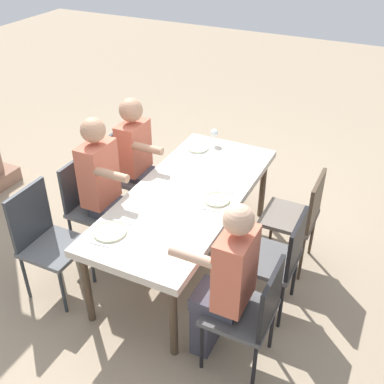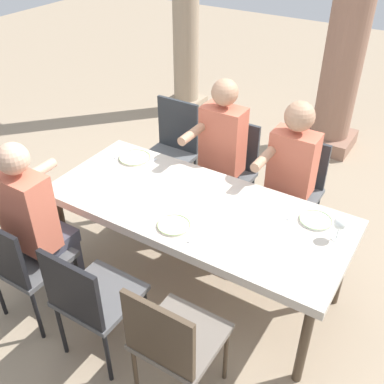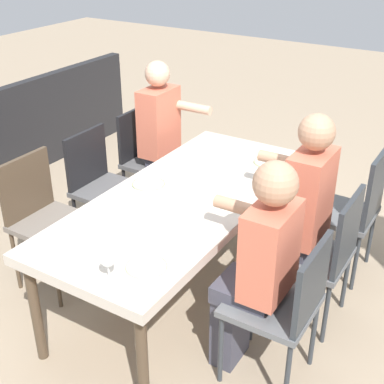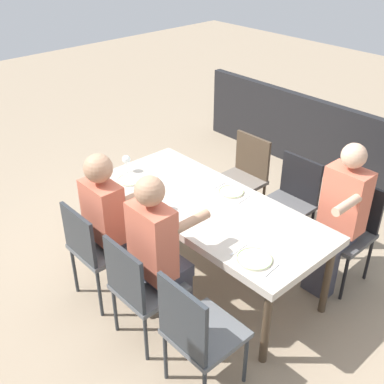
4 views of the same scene
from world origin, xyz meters
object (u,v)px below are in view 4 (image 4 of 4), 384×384
Objects in this scene: chair_west_north at (196,330)px; diner_guest_third at (160,251)px; diner_man_white at (111,220)px; plate_1 at (231,192)px; chair_east_north at (95,246)px; chair_mid_north at (140,285)px; wine_glass_2 at (126,160)px; chair_west_south at (348,226)px; chair_east_south at (243,174)px; plate_0 at (254,259)px; diner_woman_green at (339,216)px; dining_table at (208,210)px; chair_mid_south at (291,198)px; plate_2 at (129,180)px.

diner_guest_third is at bearing -18.38° from chair_west_north.
diner_man_white is 6.04× the size of plate_1.
chair_east_north is at bearing 17.63° from diner_guest_third.
chair_east_north is 0.65m from diner_guest_third.
wine_glass_2 is (1.11, -0.71, 0.33)m from chair_mid_north.
chair_west_south is at bearing -111.02° from diner_guest_third.
chair_east_south is 1.61m from plate_0.
chair_west_south is 0.67× the size of diner_woman_green.
diner_man_white is at bearing -8.69° from chair_west_north.
chair_west_south is 1.83m from chair_mid_north.
diner_man_white is at bearing 20.75° from plate_0.
plate_0 is 1.56× the size of wine_glass_2.
chair_mid_north reaches higher than chair_west_south.
diner_man_white reaches higher than chair_west_north.
dining_table is 0.91m from chair_mid_north.
chair_west_north is 3.82× the size of plate_0.
chair_mid_south is at bearing -110.58° from diner_man_white.
chair_west_south is at bearing -149.12° from wine_glass_2.
chair_west_south is at bearing -143.24° from plate_1.
diner_guest_third is at bearing 110.96° from chair_east_south.
diner_woman_green is at bearing -139.87° from dining_table.
chair_east_north is 1.95m from diner_woman_green.
chair_mid_north is at bearing 89.15° from diner_guest_third.
chair_east_north is 1.28m from plate_0.
diner_woman_green is at bearing 162.21° from chair_mid_south.
chair_west_north is 1.06× the size of chair_mid_south.
plate_2 is 1.32× the size of wine_glass_2.
diner_man_white reaches higher than plate_2.
chair_east_south is (0.39, -0.87, -0.14)m from dining_table.
plate_0 is (-0.53, -0.60, 0.23)m from chair_mid_north.
chair_east_north is (0.59, 1.73, 0.01)m from chair_mid_south.
chair_mid_south is 1.00× the size of chair_east_north.
diner_man_white is (0.38, 0.69, 0.03)m from dining_table.
plate_0 is (-1.12, 1.14, 0.20)m from chair_east_south.
diner_guest_third is 8.42× the size of wine_glass_2.
diner_guest_third reaches higher than chair_mid_south.
chair_west_south is 2.02m from wine_glass_2.
diner_woman_green is at bearing -153.20° from plate_1.
diner_woman_green is at bearing -111.19° from chair_mid_north.
chair_west_north is 1.67m from plate_2.
plate_0 is at bearing 179.52° from plate_2.
plate_0 is (-1.12, -0.59, 0.21)m from chair_east_north.
wine_glass_2 is at bearing 25.06° from plate_1.
chair_west_north is 1.07× the size of chair_west_south.
diner_guest_third reaches higher than plate_2.
diner_guest_third is (-0.59, -0.02, 0.02)m from diner_man_white.
plate_1 is at bearing 36.76° from chair_west_south.
chair_mid_north is at bearing -0.40° from chair_west_north.
chair_mid_north reaches higher than chair_mid_south.
diner_man_white is 1.04m from plate_1.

